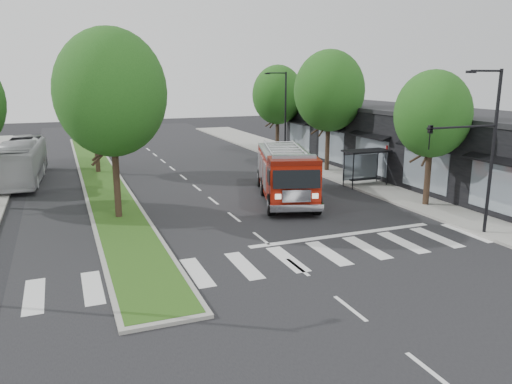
% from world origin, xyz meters
% --- Properties ---
extents(ground, '(140.00, 140.00, 0.00)m').
position_xyz_m(ground, '(0.00, 0.00, 0.00)').
color(ground, black).
rests_on(ground, ground).
extents(sidewalk_right, '(5.00, 80.00, 0.15)m').
position_xyz_m(sidewalk_right, '(12.50, 10.00, 0.07)').
color(sidewalk_right, gray).
rests_on(sidewalk_right, ground).
extents(median, '(3.00, 50.00, 0.15)m').
position_xyz_m(median, '(-6.00, 18.00, 0.08)').
color(median, gray).
rests_on(median, ground).
extents(storefront_row, '(8.00, 30.00, 5.00)m').
position_xyz_m(storefront_row, '(17.00, 10.00, 2.50)').
color(storefront_row, black).
rests_on(storefront_row, ground).
extents(bus_shelter, '(3.20, 1.60, 2.61)m').
position_xyz_m(bus_shelter, '(11.20, 8.15, 2.04)').
color(bus_shelter, black).
rests_on(bus_shelter, ground).
extents(tree_right_near, '(4.40, 4.40, 8.05)m').
position_xyz_m(tree_right_near, '(11.50, 2.00, 5.51)').
color(tree_right_near, black).
rests_on(tree_right_near, ground).
extents(tree_right_mid, '(5.60, 5.60, 9.72)m').
position_xyz_m(tree_right_mid, '(11.50, 14.00, 6.49)').
color(tree_right_mid, black).
rests_on(tree_right_mid, ground).
extents(tree_right_far, '(5.00, 5.00, 8.73)m').
position_xyz_m(tree_right_far, '(11.50, 24.00, 5.84)').
color(tree_right_far, black).
rests_on(tree_right_far, ground).
extents(tree_median_near, '(5.80, 5.80, 10.16)m').
position_xyz_m(tree_median_near, '(-6.00, 6.00, 6.81)').
color(tree_median_near, black).
rests_on(tree_median_near, ground).
extents(tree_median_far, '(5.60, 5.60, 9.72)m').
position_xyz_m(tree_median_far, '(-6.00, 20.00, 6.49)').
color(tree_median_far, black).
rests_on(tree_median_far, ground).
extents(streetlight_right_near, '(4.08, 0.22, 8.00)m').
position_xyz_m(streetlight_right_near, '(9.61, -3.50, 4.67)').
color(streetlight_right_near, black).
rests_on(streetlight_right_near, ground).
extents(streetlight_right_far, '(2.11, 0.20, 8.00)m').
position_xyz_m(streetlight_right_far, '(10.35, 20.00, 4.48)').
color(streetlight_right_far, black).
rests_on(streetlight_right_far, ground).
extents(fire_engine, '(5.68, 10.15, 3.37)m').
position_xyz_m(fire_engine, '(4.45, 6.82, 1.62)').
color(fire_engine, '#5D0E05').
rests_on(fire_engine, ground).
extents(city_bus, '(3.25, 11.09, 3.05)m').
position_xyz_m(city_bus, '(-11.40, 18.75, 1.53)').
color(city_bus, '#A9AAAE').
rests_on(city_bus, ground).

